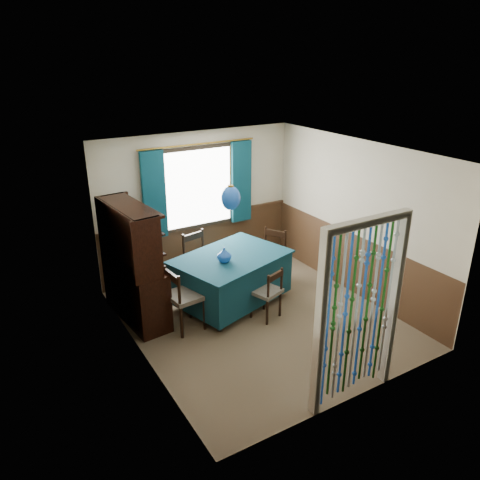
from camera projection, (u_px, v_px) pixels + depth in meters
floor at (259, 318)px, 7.00m from camera, size 4.00×4.00×0.00m
ceiling at (262, 152)px, 6.06m from camera, size 4.00×4.00×0.00m
wall_back at (198, 204)px, 8.12m from camera, size 3.60×0.00×3.60m
wall_front at (364, 303)px, 4.94m from camera, size 3.60×0.00×3.60m
wall_left at (137, 270)px, 5.67m from camera, size 0.00×4.00×4.00m
wall_right at (356, 219)px, 7.38m from camera, size 0.00×4.00×4.00m
wainscot_back at (199, 244)px, 8.39m from camera, size 3.60×0.00×3.60m
wainscot_front at (357, 361)px, 5.23m from camera, size 3.60×0.00×3.60m
wainscot_left at (143, 323)px, 5.96m from camera, size 0.00×4.00×4.00m
wainscot_right at (351, 262)px, 7.66m from camera, size 0.00×4.00×4.00m
window at (198, 188)px, 7.97m from camera, size 1.32×0.12×1.42m
doorway at (358, 316)px, 5.06m from camera, size 1.16×0.12×2.18m
dining_table at (231, 276)px, 7.25m from camera, size 1.95×1.60×0.82m
chair_near at (267, 292)px, 6.87m from camera, size 0.50×0.49×0.80m
chair_far at (200, 259)px, 7.76m from camera, size 0.55×0.53×0.95m
chair_left at (183, 297)px, 6.57m from camera, size 0.49×0.51×0.96m
chair_right at (271, 255)px, 7.97m from camera, size 0.60×0.61×0.91m
sideboard at (135, 281)px, 6.81m from camera, size 0.60×1.39×1.76m
pendant_lamp at (231, 198)px, 6.77m from camera, size 0.29×0.29×0.94m
vase_table at (224, 255)px, 6.89m from camera, size 0.25×0.25×0.21m
bowl_shelf at (140, 246)px, 6.42m from camera, size 0.23×0.23×0.06m
vase_sideboard at (130, 251)px, 6.92m from camera, size 0.22×0.22×0.18m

